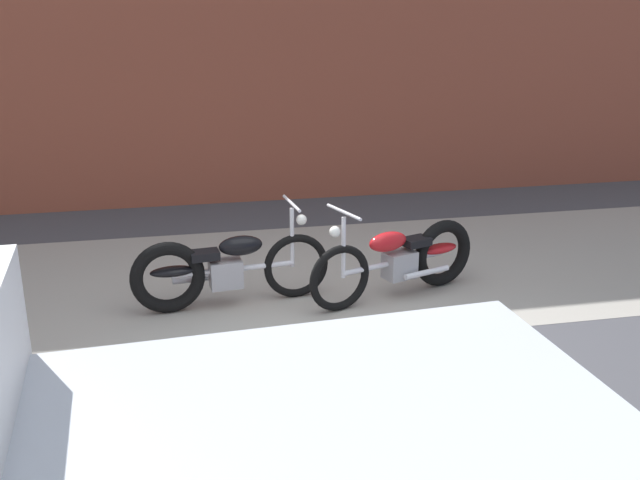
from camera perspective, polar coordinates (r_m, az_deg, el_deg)
The scene contains 5 objects.
ground_plane at distance 6.59m, azimuth 0.91°, elevation -8.21°, with size 80.00×80.00×0.00m, color #47474C.
sidewalk_slab at distance 8.16m, azimuth -1.76°, elevation -2.77°, with size 36.00×3.50×0.01m, color #9E998E.
brick_building_wall at distance 11.02m, azimuth -5.15°, elevation 16.44°, with size 36.00×0.50×5.16m, color brown.
motorcycle_black at distance 7.29m, azimuth -8.00°, elevation -2.27°, with size 2.01×0.58×1.03m.
motorcycle_red at distance 7.57m, azimuth 6.74°, elevation -1.43°, with size 1.93×0.87×1.03m.
Camera 1 is at (-1.29, -5.74, 2.96)m, focal length 40.89 mm.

